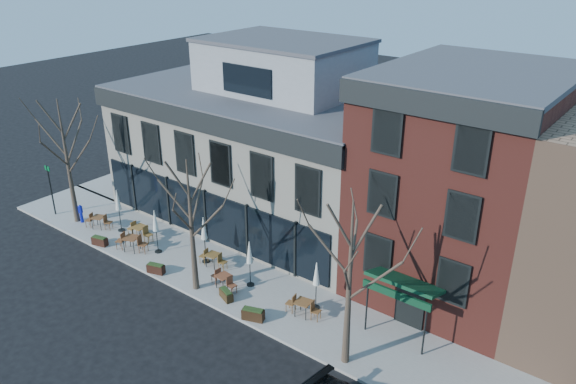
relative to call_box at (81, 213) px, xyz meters
The scene contains 25 objects.
ground 8.71m from the call_box, 21.13° to the left, with size 120.00×120.00×0.00m, color black.
sidewalk_front 11.40m from the call_box, ahead, with size 33.50×4.70×0.15m, color gray.
sidewalk_side 9.69m from the call_box, 109.12° to the left, with size 4.50×12.00×0.15m, color gray.
corner_building 12.21m from the call_box, 45.12° to the left, with size 18.39×10.39×11.10m.
red_brick_building 23.10m from the call_box, 21.03° to the left, with size 8.20×11.78×11.18m.
tree_corner 3.47m from the call_box, 168.92° to the right, with size 3.93×3.98×7.92m.
tree_mid 11.52m from the call_box, ahead, with size 3.50×3.55×7.04m.
tree_right 20.37m from the call_box, ahead, with size 3.72×3.77×7.48m.
sign_pole 2.75m from the call_box, behind, with size 0.50×0.10×3.40m.
call_box is the anchor object (origin of this frame).
cafe_set_0 1.53m from the call_box, ahead, with size 1.79×1.11×0.93m.
cafe_set_1 4.75m from the call_box, 10.33° to the left, with size 1.90×0.79×1.00m.
cafe_set_2 5.41m from the call_box, ahead, with size 2.03×1.15×1.04m.
cafe_set_3 10.38m from the call_box, ahead, with size 1.77×0.77×0.91m.
cafe_set_4 12.23m from the call_box, ahead, with size 1.77×0.78×0.91m.
cafe_set_5 16.82m from the call_box, ahead, with size 1.84×0.82×0.95m.
umbrella_0 3.26m from the call_box, 15.71° to the left, with size 0.44×0.44×2.73m.
umbrella_1 6.84m from the call_box, ahead, with size 0.42×0.42×2.63m.
umbrella_2 9.82m from the call_box, ahead, with size 0.44×0.44×2.75m.
umbrella_3 13.23m from the call_box, ahead, with size 0.41×0.41×2.56m.
umbrella_4 17.04m from the call_box, ahead, with size 0.41×0.41×2.53m.
planter_0 3.56m from the call_box, 17.66° to the right, with size 1.02×0.60×0.53m.
planter_1 8.42m from the call_box, ahead, with size 1.03×0.65×0.53m.
planter_2 13.01m from the call_box, ahead, with size 0.99×0.67×0.51m.
planter_3 15.17m from the call_box, ahead, with size 1.13×0.75×0.59m.
Camera 1 is at (21.52, -20.27, 16.38)m, focal length 35.00 mm.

